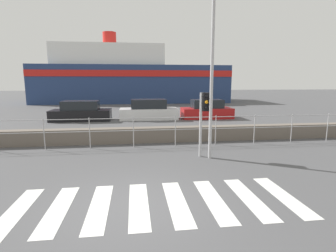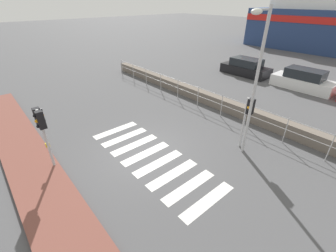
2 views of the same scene
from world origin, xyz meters
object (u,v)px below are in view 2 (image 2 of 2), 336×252
traffic_light_near (41,124)px  parked_car_white (303,81)px  traffic_light_far (248,113)px  parked_car_black (246,68)px  streetlamp (255,72)px

traffic_light_near → parked_car_white: bearing=81.1°
traffic_light_near → parked_car_white: traffic_light_near is taller
parked_car_white → traffic_light_near: bearing=-98.9°
traffic_light_far → parked_car_black: 12.19m
traffic_light_near → traffic_light_far: bearing=59.2°
traffic_light_near → streetlamp: (4.39, 6.61, 1.63)m
traffic_light_far → parked_car_white: (-1.48, 10.29, -1.14)m
traffic_light_near → streetlamp: size_ratio=0.44×
traffic_light_near → traffic_light_far: 8.20m
traffic_light_far → parked_car_black: (-6.43, 10.29, -1.17)m
traffic_light_near → streetlamp: bearing=56.4°
parked_car_white → parked_car_black: bearing=180.0°
streetlamp → traffic_light_near: bearing=-123.6°
traffic_light_far → parked_car_black: size_ratio=0.57×
traffic_light_far → parked_car_white: bearing=98.2°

